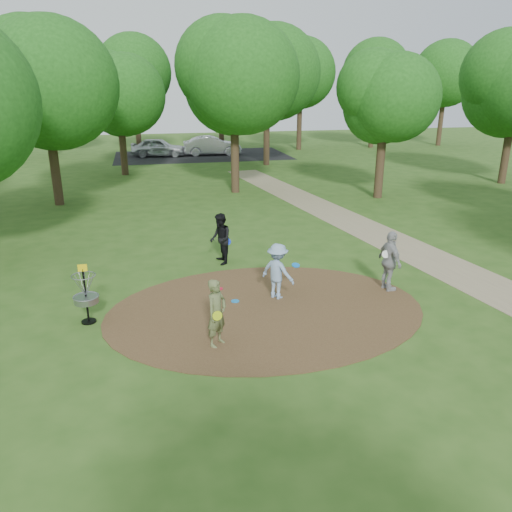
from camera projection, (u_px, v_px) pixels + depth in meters
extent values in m
plane|color=#2D5119|center=(266.00, 310.00, 13.15)|extent=(100.00, 100.00, 0.00)
cylinder|color=#47301C|center=(266.00, 310.00, 13.15)|extent=(8.40, 8.40, 0.02)
cube|color=#8C7A5B|center=(443.00, 265.00, 16.36)|extent=(7.55, 39.89, 0.01)
cube|color=black|center=(202.00, 155.00, 41.20)|extent=(14.00, 8.00, 0.01)
imported|color=#5A643A|center=(217.00, 313.00, 11.14)|extent=(0.68, 0.68, 1.59)
cylinder|color=#B8D117|center=(217.00, 316.00, 10.91)|extent=(0.22, 0.07, 0.22)
imported|color=#83A1C3|center=(278.00, 271.00, 13.64)|extent=(1.11, 1.15, 1.57)
cylinder|color=blue|center=(296.00, 265.00, 13.72)|extent=(0.25, 0.24, 0.08)
imported|color=black|center=(220.00, 239.00, 16.27)|extent=(0.67, 0.84, 1.69)
cylinder|color=#0D2FE5|center=(228.00, 242.00, 16.30)|extent=(0.22, 0.06, 0.22)
imported|color=#9D9D9F|center=(390.00, 261.00, 14.13)|extent=(0.53, 1.07, 1.76)
cylinder|color=white|center=(386.00, 254.00, 13.96)|extent=(0.23, 0.13, 0.22)
cylinder|color=#197CCA|center=(235.00, 301.00, 13.61)|extent=(0.22, 0.22, 0.02)
cylinder|color=red|center=(219.00, 289.00, 14.43)|extent=(0.22, 0.22, 0.02)
imported|color=#B9BDC1|center=(158.00, 147.00, 40.39)|extent=(4.57, 2.43, 1.48)
imported|color=#9A9BA1|center=(212.00, 146.00, 41.12)|extent=(4.77, 1.85, 1.55)
cylinder|color=black|center=(86.00, 297.00, 12.26)|extent=(0.05, 0.05, 1.35)
cylinder|color=black|center=(89.00, 321.00, 12.47)|extent=(0.36, 0.36, 0.04)
cylinder|color=gray|center=(86.00, 299.00, 12.27)|extent=(0.60, 0.60, 0.16)
torus|color=gray|center=(86.00, 296.00, 12.25)|extent=(0.63, 0.63, 0.03)
torus|color=gray|center=(83.00, 276.00, 12.07)|extent=(0.58, 0.58, 0.02)
cube|color=yellow|center=(82.00, 268.00, 12.00)|extent=(0.22, 0.02, 0.18)
cylinder|color=#332316|center=(55.00, 166.00, 23.94)|extent=(0.44, 0.44, 3.80)
sphere|color=#1B4D14|center=(45.00, 88.00, 22.78)|extent=(5.92, 5.92, 5.92)
cylinder|color=#332316|center=(235.00, 154.00, 26.70)|extent=(0.44, 0.44, 4.18)
sphere|color=#1B4D14|center=(234.00, 81.00, 25.49)|extent=(5.81, 5.81, 5.81)
cylinder|color=#332316|center=(380.00, 163.00, 25.51)|extent=(0.44, 0.44, 3.61)
sphere|color=#1B4D14|center=(385.00, 102.00, 24.53)|extent=(4.29, 4.29, 4.29)
cylinder|color=#332316|center=(123.00, 148.00, 32.00)|extent=(0.44, 0.44, 3.42)
sphere|color=#1B4D14|center=(119.00, 98.00, 31.00)|extent=(4.96, 4.96, 4.96)
cylinder|color=#332316|center=(267.00, 134.00, 35.80)|extent=(0.44, 0.44, 4.37)
sphere|color=#1B4D14|center=(267.00, 76.00, 34.50)|extent=(6.47, 6.47, 6.47)
cylinder|color=#332316|center=(506.00, 151.00, 29.21)|extent=(0.44, 0.44, 3.80)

